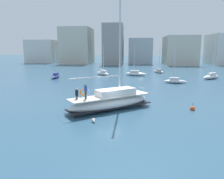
% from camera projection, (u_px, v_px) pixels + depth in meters
% --- Properties ---
extents(ground_plane, '(400.00, 400.00, 0.00)m').
position_uv_depth(ground_plane, '(109.00, 110.00, 23.43)').
color(ground_plane, '#2D516B').
extents(main_sailboat, '(9.07, 7.77, 13.96)m').
position_uv_depth(main_sailboat, '(111.00, 101.00, 23.60)').
color(main_sailboat, white).
rests_on(main_sailboat, ground).
extents(moored_sloop_near, '(5.09, 4.71, 8.24)m').
position_uv_depth(moored_sloop_near, '(211.00, 76.00, 47.25)').
color(moored_sloop_near, white).
rests_on(moored_sloop_near, ground).
extents(moored_sloop_far, '(3.05, 3.57, 6.66)m').
position_uv_depth(moored_sloop_far, '(159.00, 71.00, 58.90)').
color(moored_sloop_far, '#B7B2A8').
rests_on(moored_sloop_far, ground).
extents(moored_catamaran, '(4.22, 4.73, 7.18)m').
position_uv_depth(moored_catamaran, '(103.00, 73.00, 53.99)').
color(moored_catamaran, white).
rests_on(moored_catamaran, ground).
extents(moored_cutter_left, '(1.23, 4.66, 6.92)m').
position_uv_depth(moored_cutter_left, '(56.00, 76.00, 48.43)').
color(moored_cutter_left, navy).
rests_on(moored_cutter_left, ground).
extents(moored_cutter_right, '(5.49, 2.52, 7.39)m').
position_uv_depth(moored_cutter_right, '(135.00, 73.00, 52.82)').
color(moored_cutter_right, white).
rests_on(moored_cutter_right, ground).
extents(moored_ketch_distant, '(4.37, 1.62, 6.99)m').
position_uv_depth(moored_ketch_distant, '(175.00, 81.00, 41.34)').
color(moored_ketch_distant, silver).
rests_on(moored_ketch_distant, ground).
extents(seagull, '(0.48, 0.92, 0.17)m').
position_uv_depth(seagull, '(93.00, 119.00, 19.61)').
color(seagull, silver).
rests_on(seagull, ground).
extents(mooring_buoy, '(0.52, 0.52, 0.86)m').
position_uv_depth(mooring_buoy, '(193.00, 109.00, 23.43)').
color(mooring_buoy, '#EA4C19').
rests_on(mooring_buoy, ground).
extents(waterfront_buildings, '(89.21, 19.61, 16.07)m').
position_uv_depth(waterfront_buildings, '(130.00, 48.00, 92.89)').
color(waterfront_buildings, silver).
rests_on(waterfront_buildings, ground).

